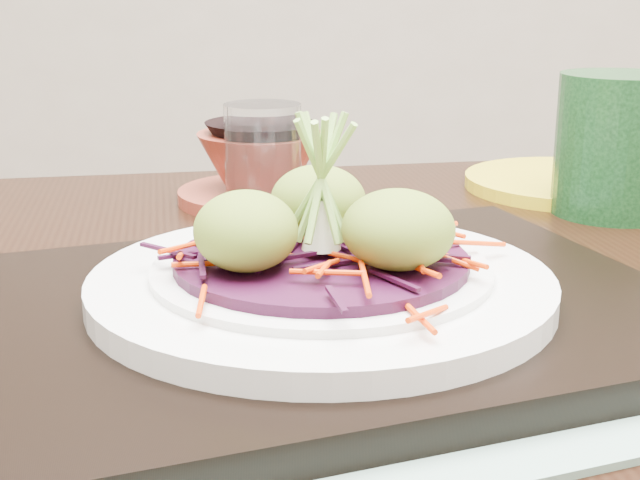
{
  "coord_description": "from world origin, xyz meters",
  "views": [
    {
      "loc": [
        -0.06,
        -0.61,
        1.01
      ],
      "look_at": [
        -0.04,
        -0.09,
        0.86
      ],
      "focal_mm": 50.0,
      "sensor_mm": 36.0,
      "label": 1
    }
  ],
  "objects_px": {
    "white_plate": "(321,283)",
    "water_glass": "(263,159)",
    "terracotta_bowl_set": "(260,171)",
    "yellow_plate": "(569,183)",
    "dining_table": "(302,449)",
    "green_jar": "(616,145)",
    "serving_tray": "(321,312)"
  },
  "relations": [
    {
      "from": "green_jar",
      "to": "serving_tray",
      "type": "bearing_deg",
      "value": -134.68
    },
    {
      "from": "white_plate",
      "to": "water_glass",
      "type": "bearing_deg",
      "value": 98.11
    },
    {
      "from": "white_plate",
      "to": "terracotta_bowl_set",
      "type": "relative_size",
      "value": 1.31
    },
    {
      "from": "serving_tray",
      "to": "yellow_plate",
      "type": "xyz_separation_m",
      "value": [
        0.26,
        0.37,
        -0.01
      ]
    },
    {
      "from": "white_plate",
      "to": "serving_tray",
      "type": "bearing_deg",
      "value": 33.69
    },
    {
      "from": "water_glass",
      "to": "terracotta_bowl_set",
      "type": "bearing_deg",
      "value": 95.7
    },
    {
      "from": "dining_table",
      "to": "terracotta_bowl_set",
      "type": "bearing_deg",
      "value": 88.76
    },
    {
      "from": "dining_table",
      "to": "yellow_plate",
      "type": "xyz_separation_m",
      "value": [
        0.27,
        0.32,
        0.11
      ]
    },
    {
      "from": "dining_table",
      "to": "water_glass",
      "type": "relative_size",
      "value": 14.24
    },
    {
      "from": "dining_table",
      "to": "white_plate",
      "type": "distance_m",
      "value": 0.15
    },
    {
      "from": "dining_table",
      "to": "serving_tray",
      "type": "height_order",
      "value": "serving_tray"
    },
    {
      "from": "terracotta_bowl_set",
      "to": "yellow_plate",
      "type": "relative_size",
      "value": 1.01
    },
    {
      "from": "yellow_plate",
      "to": "green_jar",
      "type": "relative_size",
      "value": 1.66
    },
    {
      "from": "dining_table",
      "to": "white_plate",
      "type": "bearing_deg",
      "value": -85.65
    },
    {
      "from": "white_plate",
      "to": "terracotta_bowl_set",
      "type": "xyz_separation_m",
      "value": [
        -0.05,
        0.33,
        -0.0
      ]
    },
    {
      "from": "yellow_plate",
      "to": "green_jar",
      "type": "xyz_separation_m",
      "value": [
        0.01,
        -0.1,
        0.06
      ]
    },
    {
      "from": "serving_tray",
      "to": "yellow_plate",
      "type": "height_order",
      "value": "serving_tray"
    },
    {
      "from": "dining_table",
      "to": "water_glass",
      "type": "bearing_deg",
      "value": 88.97
    },
    {
      "from": "dining_table",
      "to": "terracotta_bowl_set",
      "type": "distance_m",
      "value": 0.31
    },
    {
      "from": "serving_tray",
      "to": "green_jar",
      "type": "relative_size",
      "value": 3.36
    },
    {
      "from": "serving_tray",
      "to": "yellow_plate",
      "type": "relative_size",
      "value": 2.02
    },
    {
      "from": "serving_tray",
      "to": "white_plate",
      "type": "bearing_deg",
      "value": -164.4
    },
    {
      "from": "white_plate",
      "to": "green_jar",
      "type": "relative_size",
      "value": 2.19
    },
    {
      "from": "water_glass",
      "to": "terracotta_bowl_set",
      "type": "relative_size",
      "value": 0.47
    },
    {
      "from": "white_plate",
      "to": "water_glass",
      "type": "distance_m",
      "value": 0.29
    },
    {
      "from": "terracotta_bowl_set",
      "to": "yellow_plate",
      "type": "xyz_separation_m",
      "value": [
        0.31,
        0.04,
        -0.02
      ]
    },
    {
      "from": "terracotta_bowl_set",
      "to": "yellow_plate",
      "type": "distance_m",
      "value": 0.31
    },
    {
      "from": "dining_table",
      "to": "terracotta_bowl_set",
      "type": "xyz_separation_m",
      "value": [
        -0.03,
        0.28,
        0.14
      ]
    },
    {
      "from": "serving_tray",
      "to": "water_glass",
      "type": "height_order",
      "value": "water_glass"
    },
    {
      "from": "water_glass",
      "to": "yellow_plate",
      "type": "height_order",
      "value": "water_glass"
    },
    {
      "from": "dining_table",
      "to": "water_glass",
      "type": "xyz_separation_m",
      "value": [
        -0.03,
        0.24,
        0.15
      ]
    },
    {
      "from": "green_jar",
      "to": "water_glass",
      "type": "bearing_deg",
      "value": 177.26
    }
  ]
}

